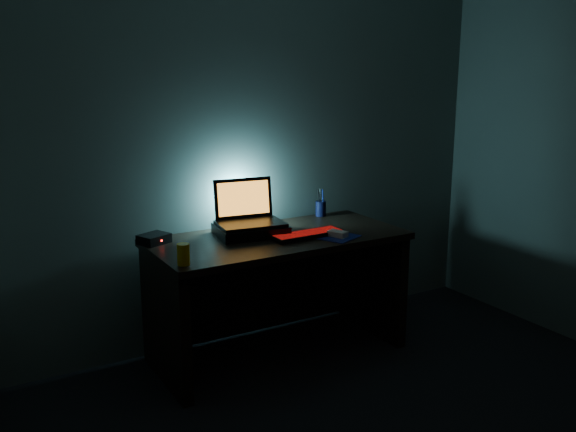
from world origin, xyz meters
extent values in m
cube|color=#49544F|center=(0.00, 2.00, 1.25)|extent=(3.50, 0.00, 2.50)
cube|color=black|center=(0.00, 1.62, 0.73)|extent=(1.50, 0.70, 0.04)
cube|color=black|center=(-0.71, 1.62, 0.35)|extent=(0.06, 0.64, 0.71)
cube|color=black|center=(0.71, 1.62, 0.35)|extent=(0.06, 0.64, 0.71)
cube|color=black|center=(0.00, 1.95, 0.35)|extent=(1.38, 0.02, 0.65)
cube|color=black|center=(-0.13, 1.72, 0.78)|extent=(0.44, 0.35, 0.06)
cube|color=black|center=(-0.13, 1.72, 0.82)|extent=(0.41, 0.31, 0.02)
cube|color=black|center=(-0.11, 1.85, 0.95)|extent=(0.36, 0.09, 0.24)
cube|color=orange|center=(-0.11, 1.84, 0.95)|extent=(0.32, 0.07, 0.20)
cube|color=black|center=(0.14, 1.52, 0.76)|extent=(0.45, 0.15, 0.03)
cube|color=red|center=(0.14, 1.52, 0.78)|extent=(0.43, 0.13, 0.00)
cube|color=#0B134F|center=(0.29, 1.42, 0.75)|extent=(0.28, 0.27, 0.00)
cube|color=#9A9AA0|center=(0.29, 1.42, 0.77)|extent=(0.10, 0.13, 0.03)
cylinder|color=black|center=(0.50, 1.92, 0.80)|extent=(0.08, 0.08, 0.10)
cylinder|color=#D5A20B|center=(-0.68, 1.38, 0.80)|extent=(0.08, 0.08, 0.11)
cube|color=black|center=(-0.68, 1.83, 0.78)|extent=(0.19, 0.18, 0.05)
sphere|color=#FF0C07|center=(-0.66, 1.77, 0.78)|extent=(0.01, 0.01, 0.01)
camera|label=1|loc=(-1.78, -1.56, 1.74)|focal=40.00mm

